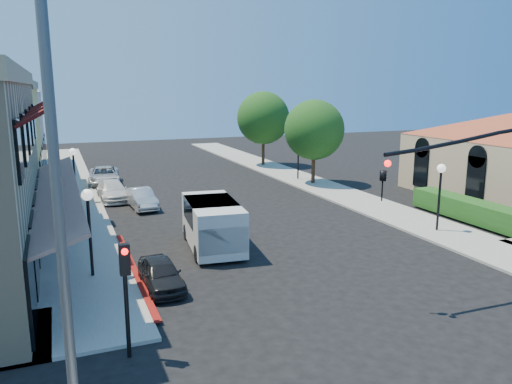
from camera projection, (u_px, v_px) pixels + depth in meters
name	position (u px, v px, depth m)	size (l,w,h in m)	color
ground	(400.00, 329.00, 15.44)	(120.00, 120.00, 0.00)	black
sidewalk_left	(70.00, 188.00, 36.75)	(3.50, 50.00, 0.12)	gray
sidewalk_right	(285.00, 173.00, 43.14)	(3.50, 50.00, 0.12)	gray
curb_red_strip	(134.00, 273.00, 20.18)	(0.25, 10.00, 0.06)	maroon
hedge	(469.00, 221.00, 27.88)	(1.40, 8.00, 1.10)	#214D16
street_tree_a	(314.00, 130.00, 37.77)	(4.56, 4.56, 6.48)	#392416
street_tree_b	(263.00, 118.00, 46.77)	(4.94, 4.94, 7.02)	#392416
secondary_signal	(126.00, 279.00, 13.32)	(0.28, 0.42, 3.32)	black
cobra_streetlight	(78.00, 202.00, 9.20)	(3.60, 0.25, 9.31)	#595B5E
lamppost_left_near	(88.00, 211.00, 19.04)	(0.44, 0.44, 3.57)	black
lamppost_left_far	(74.00, 161.00, 31.75)	(0.44, 0.44, 3.57)	black
lamppost_right_near	(441.00, 180.00, 25.24)	(0.44, 0.44, 3.57)	black
lamppost_right_far	(298.00, 146.00, 39.77)	(0.44, 0.44, 3.57)	black
white_van	(213.00, 222.00, 22.96)	(2.70, 5.21, 2.22)	silver
parked_car_a	(161.00, 274.00, 18.50)	(1.34, 3.32, 1.13)	black
parked_car_b	(142.00, 199.00, 30.81)	(1.31, 3.75, 1.23)	#B3B6B8
parked_car_c	(113.00, 191.00, 33.06)	(1.76, 4.34, 1.26)	silver
parked_car_d	(104.00, 176.00, 38.36)	(2.27, 4.91, 1.37)	#B8BABE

